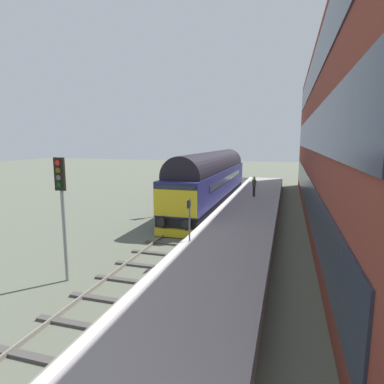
{
  "coord_description": "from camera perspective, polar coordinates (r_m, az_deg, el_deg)",
  "views": [
    {
      "loc": [
        6.1,
        -19.01,
        5.58
      ],
      "look_at": [
        0.2,
        0.85,
        2.27
      ],
      "focal_mm": 30.08,
      "sensor_mm": 36.0,
      "label": 1
    }
  ],
  "objects": [
    {
      "name": "track_main",
      "position": [
        20.71,
        -1.2,
        -6.39
      ],
      "size": [
        2.5,
        60.0,
        0.15
      ],
      "color": "gray",
      "rests_on": "ground"
    },
    {
      "name": "waiting_passenger",
      "position": [
        27.15,
        10.94,
        1.31
      ],
      "size": [
        0.44,
        0.48,
        1.64
      ],
      "rotation": [
        0.0,
        0.0,
        1.22
      ],
      "color": "#37293E",
      "rests_on": "station_platform"
    },
    {
      "name": "station_building",
      "position": [
        23.59,
        26.88,
        8.95
      ],
      "size": [
        5.48,
        39.05,
        11.85
      ],
      "color": "brown",
      "rests_on": "ground"
    },
    {
      "name": "platform_number_sign",
      "position": [
        14.66,
        -0.49,
        -3.9
      ],
      "size": [
        0.1,
        0.44,
        1.92
      ],
      "color": "slate",
      "rests_on": "station_platform"
    },
    {
      "name": "station_platform",
      "position": [
        19.83,
        8.8,
        -5.87
      ],
      "size": [
        4.0,
        44.0,
        1.01
      ],
      "color": "#9D9493",
      "rests_on": "ground"
    },
    {
      "name": "diesel_locomotive",
      "position": [
        27.15,
        3.46,
        2.51
      ],
      "size": [
        2.74,
        18.76,
        4.68
      ],
      "color": "black",
      "rests_on": "ground"
    },
    {
      "name": "ground_plane",
      "position": [
        20.73,
        -1.2,
        -6.54
      ],
      "size": [
        140.0,
        140.0,
        0.0
      ],
      "primitive_type": "plane",
      "color": "#5D6151",
      "rests_on": "ground"
    },
    {
      "name": "signal_post_far",
      "position": [
        33.05,
        1.92,
        4.02
      ],
      "size": [
        0.44,
        0.22,
        4.13
      ],
      "color": "gray",
      "rests_on": "ground"
    },
    {
      "name": "signal_post_mid",
      "position": [
        24.22,
        -3.65,
        2.28
      ],
      "size": [
        0.44,
        0.22,
        4.21
      ],
      "color": "gray",
      "rests_on": "ground"
    },
    {
      "name": "signal_post_near",
      "position": [
        13.43,
        -22.05,
        -1.7
      ],
      "size": [
        0.44,
        0.22,
        4.96
      ],
      "color": "gray",
      "rests_on": "ground"
    }
  ]
}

